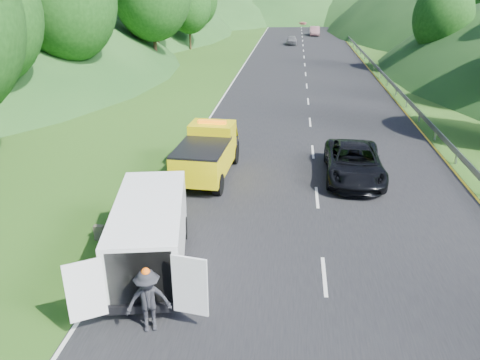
# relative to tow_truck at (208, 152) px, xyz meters

# --- Properties ---
(ground) EXTENTS (320.00, 320.00, 0.00)m
(ground) POSITION_rel_tow_truck_xyz_m (2.16, -5.91, -1.22)
(ground) COLOR #38661E
(ground) RESTS_ON ground
(road_surface) EXTENTS (14.00, 200.00, 0.02)m
(road_surface) POSITION_rel_tow_truck_xyz_m (5.16, 34.09, -1.21)
(road_surface) COLOR black
(road_surface) RESTS_ON ground
(guardrail) EXTENTS (0.06, 140.00, 1.52)m
(guardrail) POSITION_rel_tow_truck_xyz_m (12.46, 46.59, -1.22)
(guardrail) COLOR gray
(guardrail) RESTS_ON ground
(tree_line_left) EXTENTS (14.00, 140.00, 14.00)m
(tree_line_left) POSITION_rel_tow_truck_xyz_m (-16.84, 54.09, -1.22)
(tree_line_left) COLOR #245B1B
(tree_line_left) RESTS_ON ground
(tree_line_right) EXTENTS (14.00, 140.00, 14.00)m
(tree_line_right) POSITION_rel_tow_truck_xyz_m (25.16, 54.09, -1.22)
(tree_line_right) COLOR #245B1B
(tree_line_right) RESTS_ON ground
(hills_backdrop) EXTENTS (201.00, 288.60, 44.00)m
(hills_backdrop) POSITION_rel_tow_truck_xyz_m (8.66, 128.79, -1.22)
(hills_backdrop) COLOR #2D5B23
(hills_backdrop) RESTS_ON ground
(tow_truck) EXTENTS (2.49, 5.91, 2.49)m
(tow_truck) POSITION_rel_tow_truck_xyz_m (0.00, 0.00, 0.00)
(tow_truck) COLOR black
(tow_truck) RESTS_ON ground
(white_van) EXTENTS (4.01, 6.98, 2.34)m
(white_van) POSITION_rel_tow_truck_xyz_m (-0.48, -7.82, 0.10)
(white_van) COLOR black
(white_van) RESTS_ON ground
(woman) EXTENTS (0.54, 0.66, 1.58)m
(woman) POSITION_rel_tow_truck_xyz_m (-0.62, -4.77, -1.22)
(woman) COLOR silver
(woman) RESTS_ON ground
(child) EXTENTS (0.55, 0.51, 0.91)m
(child) POSITION_rel_tow_truck_xyz_m (-0.27, -5.32, -1.22)
(child) COLOR #D5C871
(child) RESTS_ON ground
(worker) EXTENTS (1.35, 1.05, 1.85)m
(worker) POSITION_rel_tow_truck_xyz_m (0.35, -10.93, -1.22)
(worker) COLOR black
(worker) RESTS_ON ground
(suitcase) EXTENTS (0.35, 0.20, 0.57)m
(suitcase) POSITION_rel_tow_truck_xyz_m (-2.89, -6.44, -0.93)
(suitcase) COLOR #4F4B3B
(suitcase) RESTS_ON ground
(passing_suv) EXTENTS (2.75, 5.75, 1.58)m
(passing_suv) POSITION_rel_tow_truck_xyz_m (6.94, 0.52, -1.22)
(passing_suv) COLOR black
(passing_suv) RESTS_ON ground
(dist_car_a) EXTENTS (1.51, 3.75, 1.28)m
(dist_car_a) POSITION_rel_tow_truck_xyz_m (3.46, 52.82, -1.22)
(dist_car_a) COLOR #57585C
(dist_car_a) RESTS_ON ground
(dist_car_b) EXTENTS (1.63, 4.67, 1.54)m
(dist_car_b) POSITION_rel_tow_truck_xyz_m (7.32, 66.46, -1.22)
(dist_car_b) COLOR #724C51
(dist_car_b) RESTS_ON ground
(dist_car_c) EXTENTS (2.10, 5.18, 1.50)m
(dist_car_c) POSITION_rel_tow_truck_xyz_m (5.30, 86.57, -1.22)
(dist_car_c) COLOR #A15250
(dist_car_c) RESTS_ON ground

